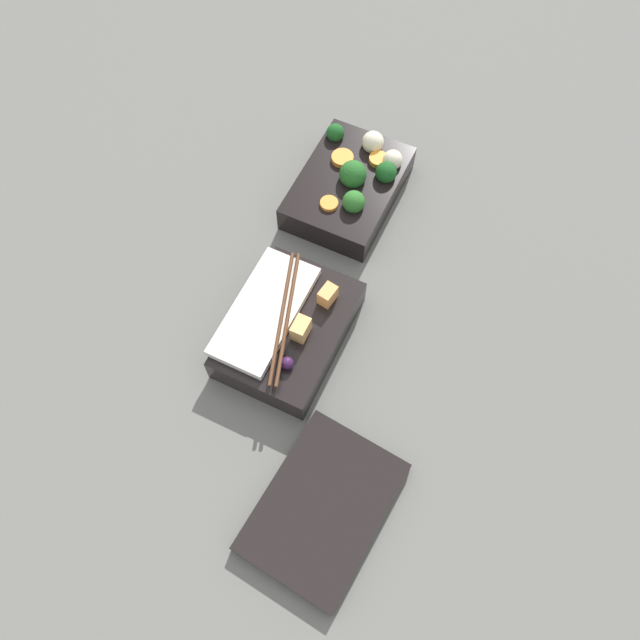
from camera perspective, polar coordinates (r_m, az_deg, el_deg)
The scene contains 4 objects.
ground_plane at distance 0.91m, azimuth 0.94°, elevation 5.22°, with size 3.00×3.00×0.00m, color slate.
bento_tray_vegetable at distance 0.96m, azimuth 2.80°, elevation 12.24°, with size 0.20×0.14×0.08m.
bento_tray_rice at distance 0.83m, azimuth -3.33°, elevation -0.60°, with size 0.20×0.14×0.07m.
bento_lid at distance 0.78m, azimuth 0.29°, elevation -16.72°, with size 0.19×0.14×0.02m, color black.
Camera 1 is at (0.44, 0.19, 0.77)m, focal length 35.00 mm.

